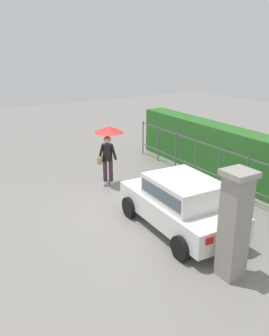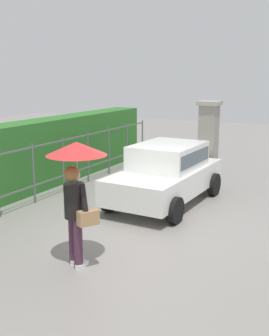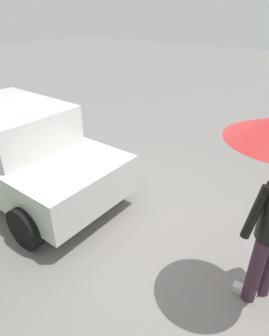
# 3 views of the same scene
# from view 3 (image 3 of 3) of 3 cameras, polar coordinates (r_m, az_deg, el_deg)

# --- Properties ---
(ground_plane) EXTENTS (40.00, 40.00, 0.00)m
(ground_plane) POSITION_cam_3_polar(r_m,az_deg,el_deg) (4.78, -2.84, -7.76)
(ground_plane) COLOR gray
(car) EXTENTS (3.79, 1.97, 1.48)m
(car) POSITION_cam_3_polar(r_m,az_deg,el_deg) (5.29, -21.88, 4.03)
(car) COLOR white
(car) RESTS_ON ground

